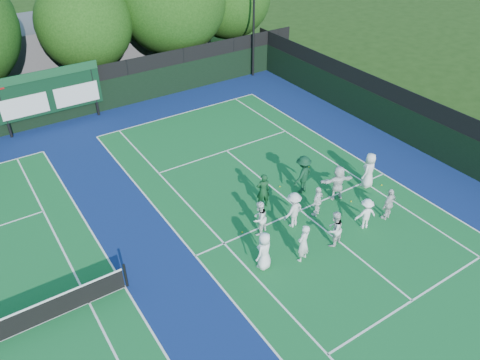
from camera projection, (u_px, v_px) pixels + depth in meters
ground at (315, 222)px, 20.77m from camera, size 120.00×120.00×0.00m
court_apron at (184, 261)px, 18.73m from camera, size 34.00×32.00×0.01m
near_court at (300, 210)px, 21.45m from camera, size 11.05×23.85×0.01m
back_fence at (67, 99)px, 28.32m from camera, size 34.00×0.08×3.00m
divider_fence_right at (434, 133)px, 24.78m from camera, size 0.08×32.00×3.00m
scoreboard at (49, 92)px, 27.11m from camera, size 6.00×0.21×3.55m
clubhouse at (87, 42)px, 35.30m from camera, size 18.00×6.00×4.00m
tree_c at (87, 25)px, 30.38m from camera, size 6.13×6.13×7.68m
tree_d at (173, 0)px, 32.80m from camera, size 7.87×7.87×9.36m
tennis_ball_0 at (242, 232)px, 20.14m from camera, size 0.07×0.07×0.07m
tennis_ball_1 at (309, 167)px, 24.45m from camera, size 0.07×0.07×0.07m
tennis_ball_2 at (382, 185)px, 23.07m from camera, size 0.07×0.07×0.07m
tennis_ball_4 at (280, 187)px, 22.97m from camera, size 0.07×0.07×0.07m
tennis_ball_5 at (351, 201)px, 21.97m from camera, size 0.07×0.07×0.07m
player_front_0 at (264, 251)px, 18.02m from camera, size 0.96×0.81×1.68m
player_front_1 at (303, 243)px, 18.33m from camera, size 0.72×0.58×1.73m
player_front_2 at (334, 229)px, 19.10m from camera, size 0.94×0.81×1.65m
player_front_3 at (366, 214)px, 20.06m from camera, size 1.07×0.79×1.48m
player_front_4 at (389, 204)px, 20.56m from camera, size 0.97×0.54×1.57m
player_back_0 at (259, 218)px, 19.70m from camera, size 0.97×0.88×1.63m
player_back_1 at (293, 210)px, 20.11m from camera, size 1.21×0.84×1.70m
player_back_2 at (318, 201)px, 20.78m from camera, size 0.96×0.66×1.51m
player_back_3 at (338, 183)px, 21.76m from camera, size 1.71×0.99×1.76m
player_back_4 at (369, 170)px, 22.58m from camera, size 1.03×0.83×1.82m
coach_left at (263, 191)px, 21.22m from camera, size 0.74×0.60×1.77m
coach_right at (303, 175)px, 22.14m from camera, size 1.42×1.07×1.96m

